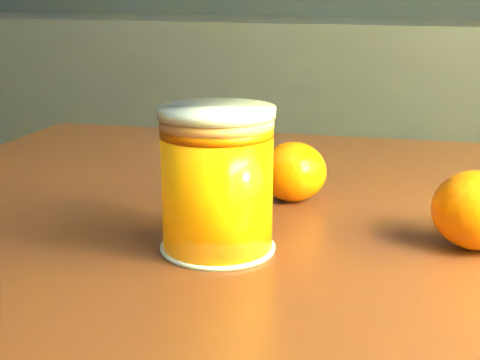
% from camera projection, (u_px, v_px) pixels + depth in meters
% --- Properties ---
extents(kitchen_counter, '(3.15, 0.60, 0.90)m').
position_uv_depth(kitchen_counter, '(167.00, 166.00, 2.08)').
color(kitchen_counter, '#57575C').
rests_on(kitchen_counter, ground).
extents(table, '(1.15, 0.91, 0.78)m').
position_uv_depth(table, '(414.00, 340.00, 0.57)').
color(table, brown).
rests_on(table, ground).
extents(juice_glass, '(0.08, 0.08, 0.11)m').
position_uv_depth(juice_glass, '(217.00, 181.00, 0.49)').
color(juice_glass, orange).
rests_on(juice_glass, table).
extents(orange_front, '(0.08, 0.08, 0.05)m').
position_uv_depth(orange_front, '(293.00, 172.00, 0.61)').
color(orange_front, orange).
rests_on(orange_front, table).
extents(orange_back, '(0.09, 0.09, 0.06)m').
position_uv_depth(orange_back, '(477.00, 210.00, 0.50)').
color(orange_back, orange).
rests_on(orange_back, table).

